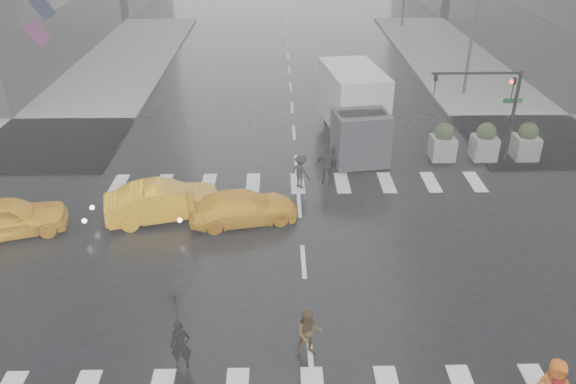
{
  "coord_description": "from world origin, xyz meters",
  "views": [
    {
      "loc": [
        -0.85,
        -16.27,
        11.56
      ],
      "look_at": [
        -0.51,
        2.0,
        1.71
      ],
      "focal_mm": 35.0,
      "sensor_mm": 36.0,
      "label": 1
    }
  ],
  "objects_px": {
    "traffic_signal_pole": "(494,98)",
    "pedestrian_brown": "(309,333)",
    "taxi_front": "(6,217)",
    "taxi_mid": "(163,201)",
    "box_truck": "(355,107)"
  },
  "relations": [
    {
      "from": "taxi_mid",
      "to": "traffic_signal_pole",
      "type": "bearing_deg",
      "value": -86.99
    },
    {
      "from": "traffic_signal_pole",
      "to": "taxi_mid",
      "type": "relative_size",
      "value": 1.0
    },
    {
      "from": "traffic_signal_pole",
      "to": "pedestrian_brown",
      "type": "bearing_deg",
      "value": -125.93
    },
    {
      "from": "taxi_front",
      "to": "taxi_mid",
      "type": "xyz_separation_m",
      "value": [
        5.68,
        1.11,
        0.01
      ]
    },
    {
      "from": "pedestrian_brown",
      "to": "taxi_mid",
      "type": "bearing_deg",
      "value": 119.11
    },
    {
      "from": "taxi_mid",
      "to": "box_truck",
      "type": "distance_m",
      "value": 11.22
    },
    {
      "from": "taxi_front",
      "to": "box_truck",
      "type": "relative_size",
      "value": 0.63
    },
    {
      "from": "traffic_signal_pole",
      "to": "taxi_mid",
      "type": "xyz_separation_m",
      "value": [
        -14.41,
        -4.89,
        -2.47
      ]
    },
    {
      "from": "pedestrian_brown",
      "to": "taxi_front",
      "type": "relative_size",
      "value": 0.36
    },
    {
      "from": "taxi_front",
      "to": "box_truck",
      "type": "bearing_deg",
      "value": -76.76
    },
    {
      "from": "traffic_signal_pole",
      "to": "pedestrian_brown",
      "type": "xyz_separation_m",
      "value": [
        -9.07,
        -12.51,
        -2.44
      ]
    },
    {
      "from": "pedestrian_brown",
      "to": "taxi_mid",
      "type": "xyz_separation_m",
      "value": [
        -5.35,
        7.61,
        -0.04
      ]
    },
    {
      "from": "pedestrian_brown",
      "to": "taxi_mid",
      "type": "distance_m",
      "value": 9.31
    },
    {
      "from": "taxi_mid",
      "to": "box_truck",
      "type": "relative_size",
      "value": 0.65
    },
    {
      "from": "box_truck",
      "to": "taxi_front",
      "type": "bearing_deg",
      "value": -157.46
    }
  ]
}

